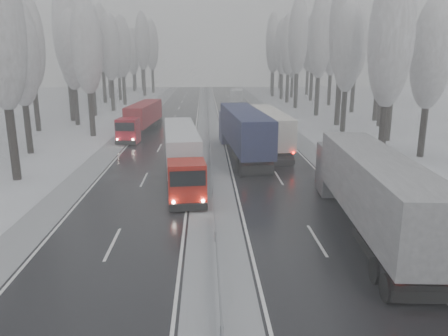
{
  "coord_description": "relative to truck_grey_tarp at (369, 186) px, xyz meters",
  "views": [
    {
      "loc": [
        -0.49,
        -8.75,
        9.27
      ],
      "look_at": [
        0.73,
        18.82,
        2.2
      ],
      "focal_mm": 35.0,
      "sensor_mm": 36.0,
      "label": 1
    }
  ],
  "objects": [
    {
      "name": "carriageway_right",
      "position": [
        -2.94,
        16.96,
        -2.59
      ],
      "size": [
        7.5,
        200.0,
        0.03
      ],
      "primitive_type": "cube",
      "color": "black",
      "rests_on": "ground"
    },
    {
      "name": "carriageway_left",
      "position": [
        -13.44,
        16.96,
        -2.59
      ],
      "size": [
        7.5,
        200.0,
        0.03
      ],
      "primitive_type": "cube",
      "color": "black",
      "rests_on": "ground"
    },
    {
      "name": "median_slush",
      "position": [
        -8.19,
        16.96,
        -2.59
      ],
      "size": [
        3.0,
        200.0,
        0.04
      ],
      "primitive_type": "cube",
      "color": "#979A9F",
      "rests_on": "ground"
    },
    {
      "name": "shoulder_right",
      "position": [
        2.01,
        16.96,
        -2.59
      ],
      "size": [
        2.4,
        200.0,
        0.04
      ],
      "primitive_type": "cube",
      "color": "#979A9F",
      "rests_on": "ground"
    },
    {
      "name": "shoulder_left",
      "position": [
        -18.39,
        16.96,
        -2.59
      ],
      "size": [
        2.4,
        200.0,
        0.04
      ],
      "primitive_type": "cube",
      "color": "#979A9F",
      "rests_on": "ground"
    },
    {
      "name": "median_guardrail",
      "position": [
        -8.19,
        16.95,
        -2.01
      ],
      "size": [
        0.12,
        200.0,
        0.76
      ],
      "color": "slate",
      "rests_on": "ground"
    },
    {
      "name": "tree_18",
      "position": [
        6.31,
        14.0,
        8.09
      ],
      "size": [
        3.6,
        3.6,
        16.58
      ],
      "color": "black",
      "rests_on": "ground"
    },
    {
      "name": "tree_19",
      "position": [
        11.83,
        18.0,
        6.81
      ],
      "size": [
        3.6,
        3.6,
        14.57
      ],
      "color": "black",
      "rests_on": "ground"
    },
    {
      "name": "tree_20",
      "position": [
        9.7,
        22.13,
        7.54
      ],
      "size": [
        3.6,
        3.6,
        15.71
      ],
      "color": "black",
      "rests_on": "ground"
    },
    {
      "name": "tree_21",
      "position": [
        11.93,
        26.13,
        9.39
      ],
      "size": [
        3.6,
        3.6,
        18.62
      ],
      "color": "black",
      "rests_on": "ground"
    },
    {
      "name": "tree_22",
      "position": [
        8.83,
        32.56,
        7.63
      ],
      "size": [
        3.6,
        3.6,
        15.86
      ],
      "color": "black",
      "rests_on": "ground"
    },
    {
      "name": "tree_23",
      "position": [
        15.12,
        36.56,
        6.16
      ],
      "size": [
        3.6,
        3.6,
        13.55
      ],
      "color": "black",
      "rests_on": "ground"
    },
    {
      "name": "tree_24",
      "position": [
        9.71,
        37.98,
        10.58
      ],
      "size": [
        3.6,
        3.6,
        20.49
      ],
      "color": "black",
      "rests_on": "ground"
    },
    {
      "name": "tree_25",
      "position": [
        16.62,
        41.98,
        9.91
      ],
      "size": [
        3.6,
        3.6,
        19.44
      ],
      "color": "black",
      "rests_on": "ground"
    },
    {
      "name": "tree_26",
      "position": [
        9.37,
        48.23,
        9.49
      ],
      "size": [
        3.6,
        3.6,
        18.78
      ],
      "color": "black",
      "rests_on": "ground"
    },
    {
      "name": "tree_27",
      "position": [
        16.52,
        52.23,
        8.75
      ],
      "size": [
        3.6,
        3.6,
        17.62
      ],
      "color": "black",
      "rests_on": "ground"
    },
    {
      "name": "tree_28",
      "position": [
        8.15,
        58.92,
        10.03
      ],
      "size": [
        3.6,
        3.6,
        19.62
      ],
      "color": "black",
      "rests_on": "ground"
    },
    {
      "name": "tree_29",
      "position": [
        15.52,
        62.92,
        9.06
      ],
      "size": [
        3.6,
        3.6,
        18.11
      ],
      "color": "black",
      "rests_on": "ground"
    },
    {
      "name": "tree_30",
      "position": [
        8.37,
        68.66,
        8.91
      ],
      "size": [
        3.6,
        3.6,
        17.86
      ],
      "color": "black",
      "rests_on": "ground"
    },
    {
      "name": "tree_31",
      "position": [
        14.29,
        72.66,
        9.36
      ],
      "size": [
        3.6,
        3.6,
        18.58
      ],
      "color": "black",
      "rests_on": "ground"
    },
    {
      "name": "tree_32",
      "position": [
        8.44,
        76.17,
        8.57
      ],
      "size": [
        3.6,
        3.6,
        17.33
      ],
      "color": "black",
      "rests_on": "ground"
    },
    {
      "name": "tree_33",
      "position": [
        11.58,
        80.17,
        6.65
      ],
      "size": [
        3.6,
        3.6,
        14.33
      ],
      "color": "black",
      "rests_on": "ground"
    },
    {
      "name": "tree_34",
      "position": [
        7.54,
        83.28,
        8.76
      ],
      "size": [
        3.6,
        3.6,
        17.63
      ],
      "color": "black",
      "rests_on": "ground"
    },
    {
      "name": "tree_35",
      "position": [
        16.75,
        87.28,
        9.16
      ],
      "size": [
        3.6,
        3.6,
        18.25
      ],
      "color": "black",
      "rests_on": "ground"
    },
    {
      "name": "tree_36",
      "position": [
        8.84,
        93.12,
        10.41
      ],
      "size": [
        3.6,
        3.6,
        20.23
      ],
      "color": "black",
      "rests_on": "ground"
    },
    {
      "name": "tree_37",
      "position": [
        15.83,
        97.12,
        7.96
      ],
      "size": [
        3.6,
        3.6,
        16.37
      ],
      "color": "black",
      "rests_on": "ground"
    },
    {
      "name": "tree_38",
      "position": [
        10.54,
        103.69,
        8.98
      ],
      "size": [
        3.6,
        3.6,
        17.97
      ],
      "color": "black",
      "rests_on": "ground"
    },
    {
      "name": "tree_39",
      "position": [
        13.36,
        107.69,
        7.84
      ],
      "size": [
        3.6,
        3.6,
        16.19
      ],
      "color": "black",
      "rests_on": "ground"
    },
    {
      "name": "tree_60",
      "position": [
        -25.94,
        21.16,
        6.98
      ],
      "size": [
        3.6,
        3.6,
        14.84
      ],
      "color": "black",
      "rests_on": "ground"
    },
    {
      "name": "tree_62",
      "position": [
        -22.14,
        30.69,
        7.75
      ],
      "size": [
        3.6,
        3.6,
        16.04
      ],
      "color": "black",
      "rests_on": "ground"
    },
    {
      "name": "tree_63",
      "position": [
        -30.04,
        34.69,
        8.29
      ],
      "size": [
        3.6,
        3.6,
        16.88
      ],
      "color": "black",
      "rests_on": "ground"
    },
    {
      "name": "tree_64",
      "position": [
        -26.45,
        39.68,
        7.35
      ],
      "size": [
        3.6,
        3.6,
        15.42
      ],
      "color": "black",
      "rests_on": "ground"
    },
    {
      "name": "tree_65",
      "position": [
        -28.25,
        43.68,
        9.94
      ],
      "size": [
        3.6,
        3.6,
        19.48
      ],
      "color": "black",
      "rests_on": "ground"
    },
    {
      "name": "tree_66",
      "position": [
        -26.35,
        49.31,
        7.23
      ],
      "size": [
        3.6,
        3.6,
        15.23
      ],
      "color": "black",
      "rests_on": "ground"
    },
    {
      "name": "tree_67",
      "position": [
        -27.74,
        53.31,
        8.42
      ],
      "size": [
        3.6,
        3.6,
        17.09
      ],
      "color": "black",
      "rests_on": "ground"
    },
    {
      "name": "tree_68",
      "position": [
        -24.77,
        56.07,
        8.14
      ],
      "size": [
        3.6,
        3.6,
        16.65
      ],
      "color": "black",
      "rests_on": "ground"
    },
    {
      "name": "tree_69",
      "position": [
        -29.61,
        60.07,
        9.85
      ],
      "size": [
        3.6,
        3.6,
        19.35
      ],
      "color": "black",
      "rests_on": "ground"
    },
    {
      "name": "tree_70",
      "position": [
        -24.52,
        66.15,
        8.42
      ],
      "size": [
        3.6,
        3.6,
        17.09
      ],
      "color": "black",
      "rests_on": "ground"
    },
    {
      "name": "tree_71",
      "position": [
        -29.28,
        70.15,
        10.02
      ],
      "size": [
        3.6,
        3.6,
        19.61
      ],
      "color": "black",
      "rests_on": "ground"
    },
    {
      "name": "tree_72",
      "position": [
        -27.12,
        75.5,
        7.15
      ],
      "size": [
        3.6,
        3.6,
        15.11
      ],
      "color": "black",
      "rests_on": "ground"
    },
    {
      "name": "tree_73",
      "position": [
        -30.01,
        79.5,
        8.5
      ],
      "size": [
        3.6,
        3.6,
        17.22
      ],
      "color": "black",
      "rests_on": "ground"
    },
    {
      "name": "tree_74",
      "position": [
        -23.26,
        86.29,
        10.07
      ],
      "size": [
        3.6,
        3.6,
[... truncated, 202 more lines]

